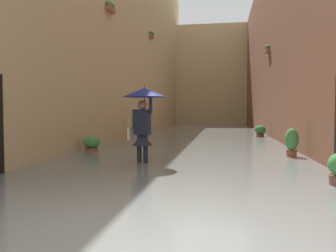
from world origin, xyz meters
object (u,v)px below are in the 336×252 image
(person_wading, at_px, (143,109))
(potted_plant_mid_left, at_px, (292,143))
(potted_plant_far_left, at_px, (260,131))
(potted_plant_near_right, at_px, (92,145))

(person_wading, height_order, potted_plant_mid_left, person_wading)
(person_wading, bearing_deg, potted_plant_far_left, -112.68)
(person_wading, height_order, potted_plant_near_right, person_wading)
(person_wading, distance_m, potted_plant_mid_left, 4.42)
(person_wading, distance_m, potted_plant_far_left, 10.07)
(potted_plant_mid_left, bearing_deg, potted_plant_far_left, -89.62)
(person_wading, height_order, potted_plant_far_left, person_wading)
(potted_plant_mid_left, distance_m, potted_plant_near_right, 6.10)
(person_wading, bearing_deg, potted_plant_mid_left, -155.16)
(person_wading, bearing_deg, potted_plant_near_right, -42.37)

